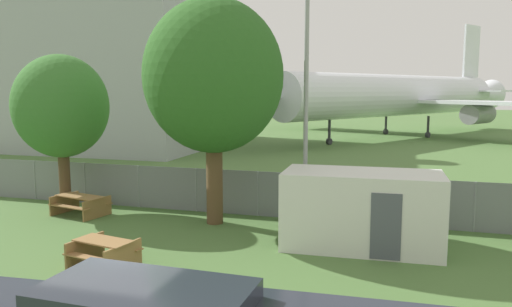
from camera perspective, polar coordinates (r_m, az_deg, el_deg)
hangar_building at (r=46.83m, az=-16.61°, el=8.94°), size 20.74×19.02×14.37m
perimeter_fence at (r=19.04m, az=0.20°, el=-4.61°), size 56.07×0.07×1.73m
airplane at (r=52.81m, az=16.24°, el=6.35°), size 30.89×37.79×12.36m
portable_cabin at (r=15.57m, az=12.00°, el=-6.33°), size 4.80×2.41×2.34m
picnic_bench_near_cabin at (r=20.38m, az=-19.42°, el=-5.34°), size 2.22×1.78×0.76m
picnic_bench_open_grass at (r=14.38m, az=-17.01°, el=-10.56°), size 1.83×1.69×0.76m
tree_near_hangar at (r=21.02m, az=-21.38°, el=4.99°), size 3.66×3.66×6.17m
tree_behind_benches at (r=17.67m, az=-4.89°, el=8.73°), size 4.91×4.91×7.98m
light_mast at (r=17.51m, az=5.77°, el=8.62°), size 0.44×0.44×8.64m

